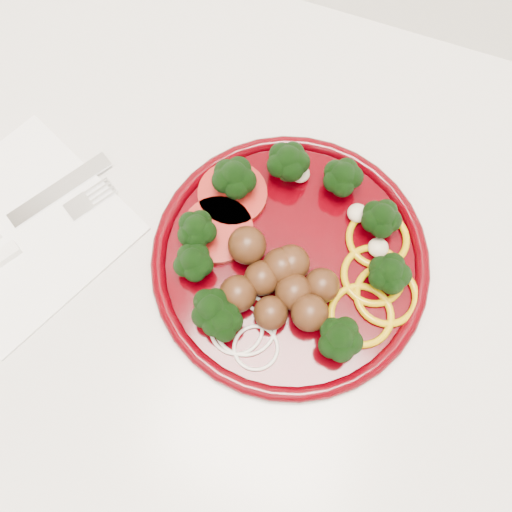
% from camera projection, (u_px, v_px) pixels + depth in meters
% --- Properties ---
extents(counter, '(2.40, 0.60, 0.90)m').
position_uv_depth(counter, '(120.00, 290.00, 1.00)').
color(counter, silver).
rests_on(counter, ground).
extents(plate, '(0.26, 0.26, 0.05)m').
position_uv_depth(plate, '(287.00, 259.00, 0.52)').
color(plate, '#3D0005').
rests_on(plate, counter).
extents(napkin, '(0.24, 0.24, 0.00)m').
position_uv_depth(napkin, '(20.00, 229.00, 0.55)').
color(napkin, white).
rests_on(napkin, counter).
extents(fork, '(0.11, 0.16, 0.01)m').
position_uv_depth(fork, '(3.00, 257.00, 0.53)').
color(fork, white).
rests_on(fork, napkin).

